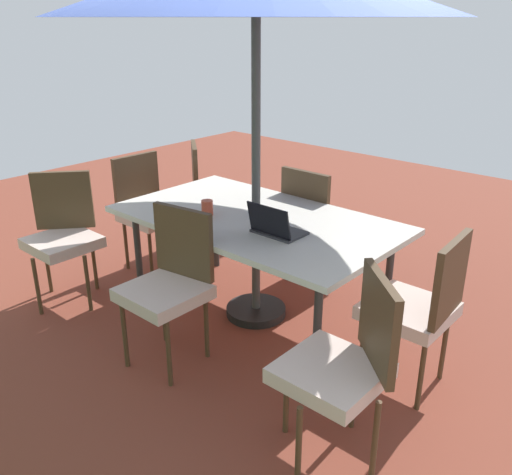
{
  "coord_description": "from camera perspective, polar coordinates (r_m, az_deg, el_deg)",
  "views": [
    {
      "loc": [
        -2.35,
        2.66,
        2.05
      ],
      "look_at": [
        0.0,
        0.0,
        0.62
      ],
      "focal_mm": 38.2,
      "sensor_mm": 36.0,
      "label": 1
    }
  ],
  "objects": [
    {
      "name": "chair_southeast",
      "position": [
        5.18,
        -4.69,
        5.13
      ],
      "size": [
        0.58,
        0.59,
        0.98
      ],
      "rotation": [
        0.0,
        0.0,
        5.58
      ],
      "color": "beige",
      "rests_on": "ground_plane"
    },
    {
      "name": "chair_northwest",
      "position": [
        2.66,
        9.26,
        -12.64
      ],
      "size": [
        0.59,
        0.59,
        0.98
      ],
      "rotation": [
        0.0,
        0.0,
        2.4
      ],
      "color": "beige",
      "rests_on": "ground_plane"
    },
    {
      "name": "chair_northeast",
      "position": [
        4.35,
        -19.57,
        0.56
      ],
      "size": [
        0.59,
        0.58,
        0.98
      ],
      "rotation": [
        0.0,
        0.0,
        4.01
      ],
      "color": "beige",
      "rests_on": "ground_plane"
    },
    {
      "name": "ground_plane",
      "position": [
        4.1,
        0.0,
        -8.14
      ],
      "size": [
        10.0,
        10.0,
        0.02
      ],
      "primitive_type": "cube",
      "color": "brown"
    },
    {
      "name": "chair_south",
      "position": [
        4.39,
        6.2,
        1.9
      ],
      "size": [
        0.46,
        0.46,
        0.98
      ],
      "rotation": [
        0.0,
        0.0,
        -0.0
      ],
      "color": "beige",
      "rests_on": "ground_plane"
    },
    {
      "name": "chair_west",
      "position": [
        3.23,
        16.78,
        -6.69
      ],
      "size": [
        0.48,
        0.46,
        0.98
      ],
      "rotation": [
        0.0,
        0.0,
        1.64
      ],
      "color": "beige",
      "rests_on": "ground_plane"
    },
    {
      "name": "chair_north",
      "position": [
        3.4,
        -9.03,
        -4.44
      ],
      "size": [
        0.48,
        0.49,
        0.98
      ],
      "rotation": [
        0.0,
        0.0,
        3.29
      ],
      "color": "beige",
      "rests_on": "ground_plane"
    },
    {
      "name": "chair_east",
      "position": [
        4.74,
        -11.2,
        3.14
      ],
      "size": [
        0.47,
        0.46,
        0.98
      ],
      "rotation": [
        0.0,
        0.0,
        4.67
      ],
      "color": "beige",
      "rests_on": "ground_plane"
    },
    {
      "name": "dining_table",
      "position": [
        3.79,
        0.0,
        1.47
      ],
      "size": [
        1.97,
        1.12,
        0.77
      ],
      "color": "silver",
      "rests_on": "ground_plane"
    },
    {
      "name": "cup",
      "position": [
        3.81,
        -5.13,
        3.12
      ],
      "size": [
        0.08,
        0.08,
        0.11
      ],
      "primitive_type": "cylinder",
      "color": "#CC4C33",
      "rests_on": "dining_table"
    },
    {
      "name": "laptop",
      "position": [
        3.44,
        2.07,
        1.02
      ],
      "size": [
        0.32,
        0.25,
        0.21
      ],
      "rotation": [
        0.0,
        0.0,
        0.01
      ],
      "color": "#2D2D33",
      "rests_on": "dining_table"
    }
  ]
}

